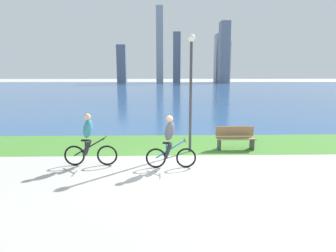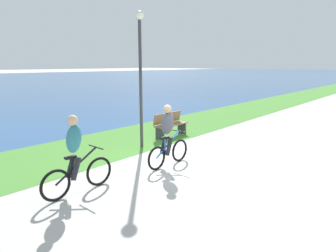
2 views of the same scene
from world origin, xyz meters
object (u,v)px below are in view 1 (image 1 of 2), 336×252
at_px(cyclist_trailing, 89,140).
at_px(cyclist_lead, 170,142).
at_px(lamppost_tall, 191,78).
at_px(bench_near_path, 235,138).

bearing_deg(cyclist_trailing, cyclist_lead, -6.62).
distance_m(cyclist_trailing, lamppost_tall, 4.24).
xyz_separation_m(cyclist_lead, bench_near_path, (2.65, 2.20, -0.39)).
distance_m(cyclist_lead, cyclist_trailing, 2.61).
bearing_deg(cyclist_lead, lamppost_tall, 66.33).
relative_size(cyclist_lead, lamppost_tall, 0.39).
height_order(bench_near_path, lamppost_tall, lamppost_tall).
bearing_deg(cyclist_lead, cyclist_trailing, 173.38).
xyz_separation_m(cyclist_lead, lamppost_tall, (0.82, 1.88, 1.96)).
bearing_deg(lamppost_tall, cyclist_lead, -113.67).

